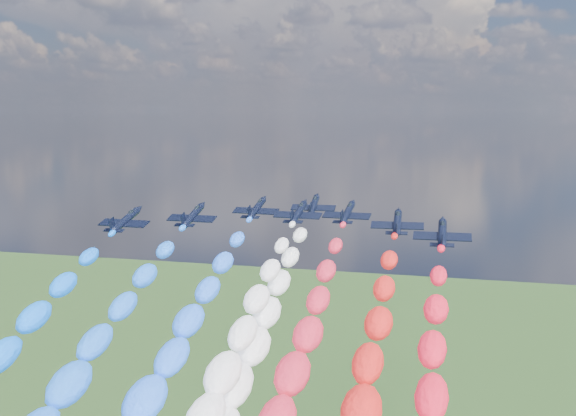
% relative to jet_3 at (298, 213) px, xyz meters
% --- Properties ---
extents(jet_0, '(10.40, 13.74, 6.42)m').
position_rel_jet_3_xyz_m(jet_0, '(-29.39, -17.56, 0.00)').
color(jet_0, black).
extents(jet_1, '(9.88, 13.36, 6.42)m').
position_rel_jet_3_xyz_m(jet_1, '(-19.25, -9.01, 0.00)').
color(jet_1, black).
extents(jet_2, '(10.15, 13.56, 6.42)m').
position_rel_jet_3_xyz_m(jet_2, '(-9.93, 3.56, 0.00)').
color(jet_2, black).
extents(jet_3, '(10.13, 13.54, 6.42)m').
position_rel_jet_3_xyz_m(jet_3, '(0.00, 0.00, 0.00)').
color(jet_3, black).
extents(jet_4, '(10.43, 13.75, 6.42)m').
position_rel_jet_3_xyz_m(jet_4, '(0.78, 11.17, 0.00)').
color(jet_4, black).
extents(jet_5, '(10.42, 13.75, 6.42)m').
position_rel_jet_3_xyz_m(jet_5, '(9.70, 1.95, 0.00)').
color(jet_5, black).
extents(jet_6, '(10.38, 13.72, 6.42)m').
position_rel_jet_3_xyz_m(jet_6, '(20.61, -7.60, 0.00)').
color(jet_6, black).
extents(jet_7, '(9.92, 13.39, 6.42)m').
position_rel_jet_3_xyz_m(jet_7, '(28.95, -16.75, 0.00)').
color(jet_7, black).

